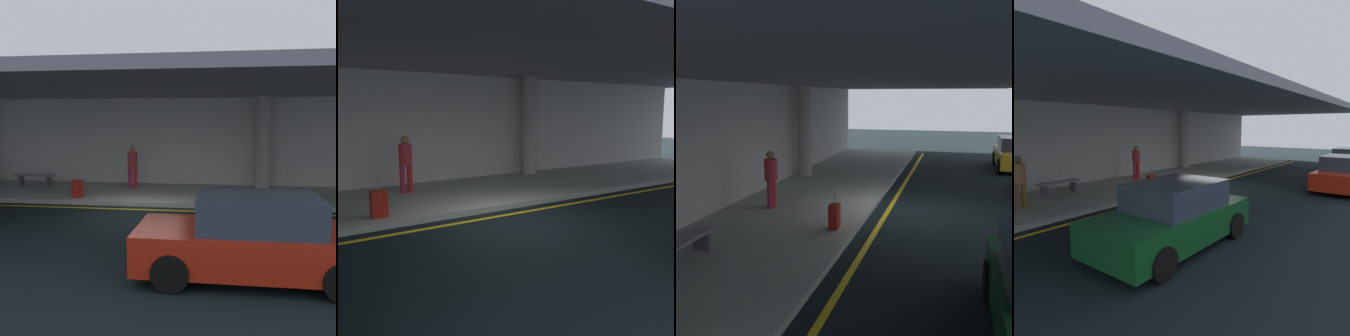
# 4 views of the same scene
# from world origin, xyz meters

# --- Properties ---
(ground_plane) EXTENTS (60.00, 60.00, 0.00)m
(ground_plane) POSITION_xyz_m (0.00, 0.00, 0.00)
(ground_plane) COLOR black
(sidewalk) EXTENTS (26.00, 4.20, 0.15)m
(sidewalk) POSITION_xyz_m (0.00, 3.10, 0.07)
(sidewalk) COLOR #979F96
(sidewalk) RESTS_ON ground
(lane_stripe_yellow) EXTENTS (26.00, 0.14, 0.01)m
(lane_stripe_yellow) POSITION_xyz_m (0.00, 0.58, 0.00)
(lane_stripe_yellow) COLOR yellow
(lane_stripe_yellow) RESTS_ON ground
(support_column_left_mid) EXTENTS (0.58, 0.58, 3.65)m
(support_column_left_mid) POSITION_xyz_m (4.00, 4.72, 1.97)
(support_column_left_mid) COLOR #9C9794
(support_column_left_mid) RESTS_ON sidewalk
(ceiling_overhang) EXTENTS (28.00, 13.20, 0.30)m
(ceiling_overhang) POSITION_xyz_m (0.00, 2.60, 3.95)
(ceiling_overhang) COLOR slate
(ceiling_overhang) RESTS_ON support_column_far_left
(terminal_back_wall) EXTENTS (26.00, 0.30, 3.80)m
(terminal_back_wall) POSITION_xyz_m (0.00, 5.35, 1.90)
(terminal_back_wall) COLOR #B9B5B0
(terminal_back_wall) RESTS_ON ground
(person_waiting_for_ride) EXTENTS (0.38, 0.38, 1.68)m
(person_waiting_for_ride) POSITION_xyz_m (-1.16, 3.86, 1.11)
(person_waiting_for_ride) COLOR maroon
(person_waiting_for_ride) RESTS_ON sidewalk
(suitcase_upright_primary) EXTENTS (0.36, 0.22, 0.90)m
(suitcase_upright_primary) POSITION_xyz_m (-2.59, 1.52, 0.46)
(suitcase_upright_primary) COLOR maroon
(suitcase_upright_primary) RESTS_ON sidewalk
(bench_metal) EXTENTS (1.60, 0.50, 0.48)m
(bench_metal) POSITION_xyz_m (-5.33, 3.84, 0.50)
(bench_metal) COLOR slate
(bench_metal) RESTS_ON sidewalk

